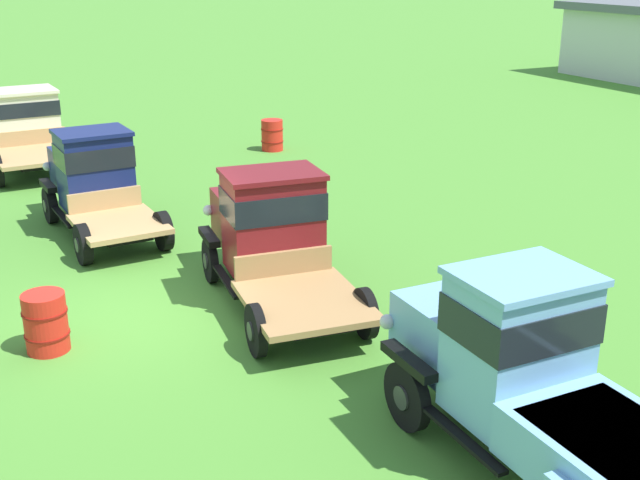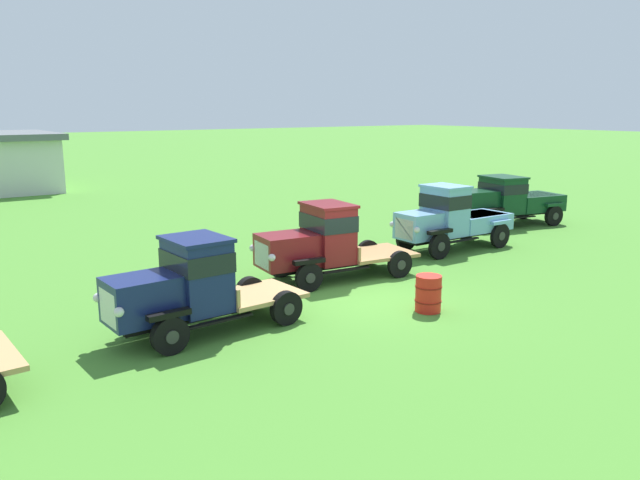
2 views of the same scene
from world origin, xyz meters
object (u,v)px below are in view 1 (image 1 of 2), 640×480
(vintage_truck_far_side, at_px, (533,380))
(oil_drum_near_fence, at_px, (46,322))
(vintage_truck_foreground_near, at_px, (21,123))
(oil_drum_beside_row, at_px, (272,135))
(vintage_truck_second_in_line, at_px, (93,178))
(vintage_truck_midrow_center, at_px, (269,231))

(vintage_truck_far_side, height_order, oil_drum_near_fence, vintage_truck_far_side)
(vintage_truck_far_side, relative_size, oil_drum_near_fence, 5.28)
(vintage_truck_foreground_near, relative_size, oil_drum_near_fence, 6.15)
(vintage_truck_far_side, height_order, oil_drum_beside_row, vintage_truck_far_side)
(vintage_truck_far_side, bearing_deg, oil_drum_near_fence, -140.95)
(oil_drum_near_fence, bearing_deg, vintage_truck_foreground_near, 173.98)
(vintage_truck_second_in_line, distance_m, vintage_truck_midrow_center, 5.26)
(vintage_truck_second_in_line, xyz_separation_m, vintage_truck_far_side, (10.82, 2.53, 0.02))
(vintage_truck_second_in_line, distance_m, vintage_truck_far_side, 11.11)
(vintage_truck_second_in_line, height_order, vintage_truck_far_side, vintage_truck_far_side)
(vintage_truck_midrow_center, distance_m, oil_drum_beside_row, 10.77)
(oil_drum_beside_row, bearing_deg, vintage_truck_foreground_near, -105.11)
(vintage_truck_second_in_line, bearing_deg, vintage_truck_far_side, 13.16)
(vintage_truck_foreground_near, relative_size, vintage_truck_far_side, 1.17)
(vintage_truck_second_in_line, xyz_separation_m, oil_drum_beside_row, (-4.96, 6.24, -0.65))
(vintage_truck_foreground_near, xyz_separation_m, oil_drum_near_fence, (12.19, -1.29, -0.67))
(vintage_truck_midrow_center, bearing_deg, vintage_truck_foreground_near, -167.87)
(vintage_truck_midrow_center, height_order, oil_drum_near_fence, vintage_truck_midrow_center)
(vintage_truck_second_in_line, relative_size, vintage_truck_midrow_center, 0.93)
(oil_drum_near_fence, bearing_deg, vintage_truck_second_in_line, 160.83)
(vintage_truck_far_side, bearing_deg, vintage_truck_second_in_line, -166.84)
(oil_drum_beside_row, bearing_deg, vintage_truck_second_in_line, -51.53)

